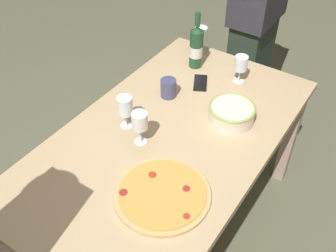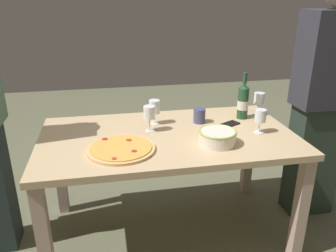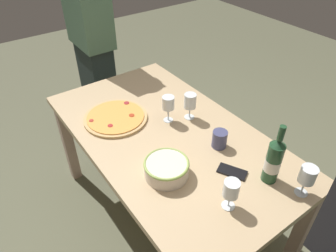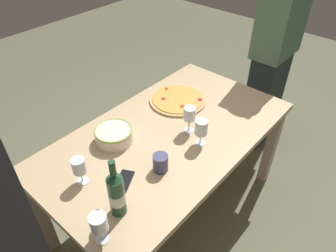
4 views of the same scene
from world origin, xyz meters
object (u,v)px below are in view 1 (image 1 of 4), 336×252
serving_bowl (232,113)px  wine_glass_by_bottle (125,106)px  dining_table (168,149)px  pizza (162,194)px  wine_bottle (196,46)px  cup_amber (168,88)px  wine_glass_far_left (201,35)px  cell_phone (200,83)px  wine_glass_far_right (241,64)px  person_guest_left (257,14)px  wine_glass_near_pizza (140,122)px

serving_bowl → wine_glass_by_bottle: 0.51m
dining_table → pizza: 0.37m
wine_bottle → cup_amber: (-0.32, -0.03, -0.08)m
wine_glass_far_left → cell_phone: 0.35m
wine_glass_by_bottle → wine_glass_far_right: bearing=-24.1°
wine_glass_far_right → person_guest_left: bearing=16.1°
wine_glass_far_right → pizza: bearing=-173.7°
wine_glass_near_pizza → wine_glass_far_right: (0.68, -0.16, -0.01)m
wine_bottle → wine_glass_near_pizza: (-0.68, -0.12, -0.01)m
wine_bottle → wine_glass_by_bottle: 0.63m
cell_phone → cup_amber: bearing=38.1°
pizza → wine_glass_near_pizza: wine_glass_near_pizza is taller
wine_glass_near_pizza → person_guest_left: size_ratio=0.10×
dining_table → pizza: size_ratio=4.08×
serving_bowl → wine_glass_far_left: 0.65m
wine_glass_by_bottle → wine_glass_far_right: (0.63, -0.28, -0.01)m
serving_bowl → wine_glass_far_right: 0.34m
wine_glass_near_pizza → wine_glass_far_left: wine_glass_near_pizza is taller
dining_table → person_guest_left: 1.14m
pizza → wine_glass_by_bottle: 0.47m
cell_phone → pizza: bearing=81.5°
cup_amber → person_guest_left: person_guest_left is taller
wine_bottle → cell_phone: bearing=-140.1°
wine_glass_by_bottle → pizza: bearing=-123.6°
wine_glass_far_right → wine_glass_by_bottle: bearing=155.9°
pizza → wine_glass_far_left: (1.03, 0.43, 0.10)m
cell_phone → person_guest_left: (0.67, -0.01, 0.13)m
dining_table → cell_phone: (0.44, 0.08, 0.10)m
serving_bowl → wine_glass_far_right: (0.32, 0.11, 0.06)m
wine_glass_near_pizza → cell_phone: size_ratio=1.17×
wine_glass_far_left → wine_glass_by_bottle: bearing=-176.4°
pizza → wine_glass_by_bottle: (0.25, 0.38, 0.11)m
wine_glass_by_bottle → cup_amber: size_ratio=1.68×
pizza → wine_glass_by_bottle: size_ratio=2.35×
wine_glass_far_left → wine_glass_far_right: wine_glass_far_left is taller
wine_glass_by_bottle → cup_amber: (0.31, -0.04, -0.07)m
serving_bowl → wine_glass_near_pizza: bearing=143.2°
dining_table → wine_glass_near_pizza: bearing=143.7°
wine_glass_near_pizza → person_guest_left: bearing=-0.2°
dining_table → wine_bottle: bearing=18.8°
wine_bottle → cup_amber: size_ratio=3.31×
wine_glass_far_left → cell_phone: (-0.28, -0.17, -0.11)m
pizza → person_guest_left: bearing=10.1°
wine_glass_near_pizza → cell_phone: wine_glass_near_pizza is taller
dining_table → person_guest_left: person_guest_left is taller
wine_glass_far_left → person_guest_left: size_ratio=0.09×
wine_bottle → wine_glass_by_bottle: wine_bottle is taller
serving_bowl → cup_amber: size_ratio=2.27×
dining_table → serving_bowl: size_ratio=7.10×
cup_amber → dining_table: bearing=-146.5°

